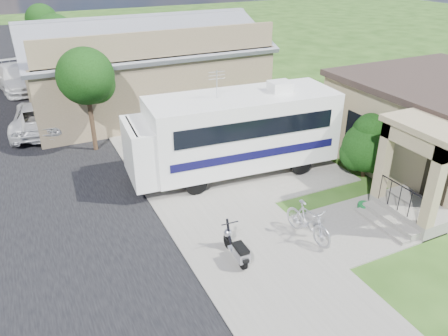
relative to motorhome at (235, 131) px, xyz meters
name	(u,v)px	position (x,y,z in m)	size (l,w,h in m)	color
ground	(272,233)	(-0.85, -4.32, -1.80)	(120.00, 120.00, 0.00)	#1D3C10
street_slab	(6,156)	(-8.35, 5.68, -1.79)	(9.00, 80.00, 0.02)	black
sidewalk_slab	(149,131)	(-1.85, 5.68, -1.77)	(4.00, 80.00, 0.06)	slate
driveway_slab	(246,166)	(0.65, 0.18, -1.78)	(7.00, 6.00, 0.05)	slate
walk_slab	(366,225)	(2.15, -5.32, -1.78)	(4.00, 3.00, 0.05)	slate
house	(442,123)	(8.04, -2.89, -0.02)	(9.47, 7.80, 3.54)	#887556
warehouse	(143,72)	(-0.85, 9.65, 0.19)	(12.50, 8.40, 5.04)	#76634A
street_tree_a	(88,78)	(-4.54, 4.73, 1.45)	(2.44, 2.40, 4.58)	#322416
street_tree_b	(57,36)	(-4.54, 14.73, 1.59)	(2.44, 2.40, 4.73)	#322416
street_tree_c	(43,21)	(-4.54, 23.73, 1.30)	(2.44, 2.40, 4.42)	#322416
motorhome	(235,131)	(0.00, 0.00, 0.00)	(8.35, 3.16, 4.19)	white
shrub	(368,145)	(4.51, -2.51, -0.45)	(2.15, 2.06, 2.64)	#322416
scooter	(237,249)	(-2.52, -5.08, -1.35)	(0.53, 1.51, 0.99)	black
bicycle	(308,223)	(-0.04, -5.07, -1.21)	(0.55, 1.95, 1.17)	#AEADB5
pickup_truck	(40,116)	(-6.58, 8.32, -1.07)	(2.43, 5.27, 1.46)	silver
van	(16,78)	(-7.28, 16.28, -1.01)	(2.20, 5.42, 1.57)	silver
garden_hose	(364,207)	(2.77, -4.51, -1.70)	(0.44, 0.44, 0.20)	#135F29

